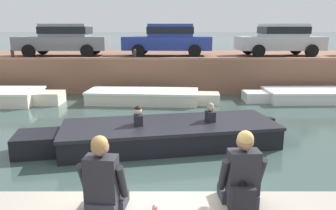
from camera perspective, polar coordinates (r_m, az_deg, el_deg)
name	(u,v)px	position (r m, az deg, el deg)	size (l,w,h in m)	color
ground_plane	(166,130)	(9.62, -0.40, -4.37)	(400.00, 400.00, 0.00)	#384C47
far_quay_wall	(167,69)	(17.53, -0.26, 6.32)	(60.00, 6.00, 1.56)	brown
far_wall_coping	(166,58)	(14.58, -0.30, 8.12)	(60.00, 0.24, 0.08)	#9F6C52
boat_moored_central_cream	(148,97)	(13.03, -3.54, 1.48)	(5.27, 1.93, 0.50)	silver
boat_moored_east_white	(318,95)	(14.67, 24.71, 1.56)	(5.70, 1.86, 0.48)	white
motorboat_passing	(159,134)	(8.32, -1.51, -5.12)	(6.56, 2.81, 1.06)	black
car_leftmost_grey	(64,38)	(17.10, -17.70, 10.99)	(4.39, 2.03, 1.54)	slate
car_left_inner_blue	(168,38)	(16.33, 0.02, 11.52)	(4.34, 2.05, 1.54)	#233893
car_centre_silver	(280,38)	(17.24, 18.91, 10.91)	(4.11, 2.07, 1.54)	#B7BABC
mooring_bollard_west	(12,54)	(16.23, -25.54, 8.08)	(0.15, 0.15, 0.45)	#2D2B28
mooring_bollard_mid	(134,54)	(14.76, -5.91, 8.89)	(0.15, 0.15, 0.45)	#2D2B28
person_seated_left	(103,184)	(3.90, -11.30, -13.32)	(0.56, 0.56, 0.97)	#282833
person_seated_right	(241,177)	(4.08, 12.66, -12.12)	(0.55, 0.54, 0.97)	#282833
backpack_on_ledge	(241,199)	(4.03, 12.66, -15.75)	(0.28, 0.24, 0.41)	black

